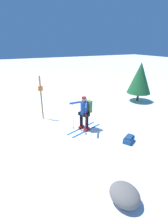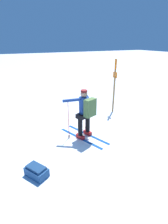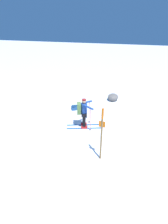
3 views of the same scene
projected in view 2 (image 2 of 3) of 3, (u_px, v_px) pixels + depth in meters
ground_plane at (84, 129)px, 6.33m from camera, size 80.00×80.00×0.00m
skier at (85, 111)px, 5.44m from camera, size 1.15×1.87×1.59m
dropped_backpack at (37, 171)px, 4.09m from camera, size 0.54×0.62×0.27m
trail_marker at (115, 82)px, 7.32m from camera, size 0.08×0.24×2.27m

